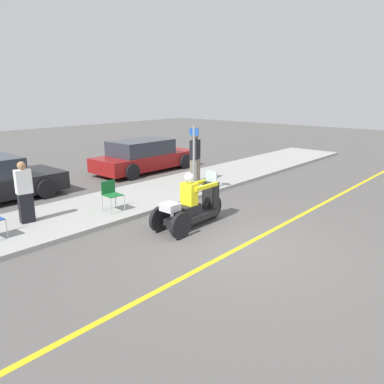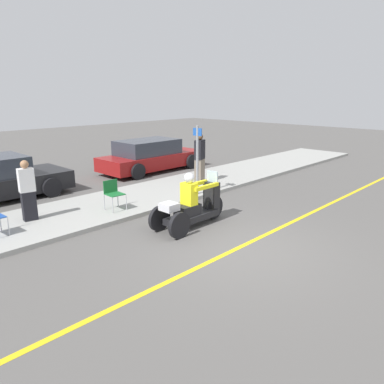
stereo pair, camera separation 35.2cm
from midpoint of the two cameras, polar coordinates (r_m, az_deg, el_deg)
The scene contains 9 objects.
ground_plane at distance 8.45m, azimuth 8.42°, elevation -8.38°, with size 60.00×60.00×0.00m, color #565451.
lane_stripe at distance 8.64m, azimuth 9.41°, elevation -7.85°, with size 24.00×0.12×0.01m.
sidewalk_strip at distance 11.52m, azimuth -10.49°, elevation -1.72°, with size 28.00×2.80×0.12m.
motorcycle_trike at distance 9.45m, azimuth 1.07°, elevation -2.36°, with size 2.27×0.81×1.42m.
spectator_by_tree at distance 10.31m, azimuth -22.88°, elevation 0.04°, with size 0.40×0.28×1.57m.
spectator_far_back at distance 13.52m, azimuth 1.93°, elevation 5.01°, with size 0.49×0.38×1.79m.
folding_chair_set_back at distance 10.67m, azimuth -11.04°, elevation 0.05°, with size 0.49×0.49×0.82m.
parked_car_lot_far at distance 16.27m, azimuth -5.71°, elevation 5.47°, with size 4.66×2.03×1.36m.
street_sign at distance 11.91m, azimuth 1.67°, elevation 5.29°, with size 0.08×0.36×2.20m.
Camera 2 is at (-6.26, -4.55, 3.33)m, focal length 35.00 mm.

